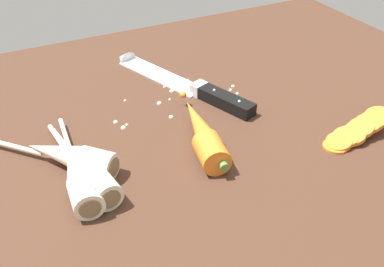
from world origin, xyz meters
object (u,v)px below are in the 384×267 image
at_px(chefs_knife, 176,80).
at_px(parsnip_mid_left, 89,172).
at_px(parsnip_front, 78,173).
at_px(parsnip_mid_right, 70,156).
at_px(whole_carrot, 203,133).
at_px(carrot_slice_stack, 357,131).
at_px(parsnip_back, 81,169).

relative_size(chefs_knife, parsnip_mid_left, 1.64).
relative_size(parsnip_front, parsnip_mid_right, 1.33).
distance_m(whole_carrot, parsnip_mid_left, 0.18).
bearing_deg(whole_carrot, carrot_slice_stack, -22.74).
height_order(parsnip_front, parsnip_back, same).
bearing_deg(parsnip_mid_right, parsnip_mid_left, -73.21).
xyz_separation_m(parsnip_front, parsnip_mid_right, (-0.00, 0.04, 0.00)).
relative_size(parsnip_mid_left, parsnip_mid_right, 1.17).
bearing_deg(carrot_slice_stack, parsnip_front, 168.37).
bearing_deg(whole_carrot, parsnip_mid_left, -176.43).
xyz_separation_m(whole_carrot, parsnip_mid_left, (-0.18, -0.01, -0.00)).
relative_size(whole_carrot, parsnip_mid_right, 1.21).
bearing_deg(parsnip_mid_left, whole_carrot, 3.57).
bearing_deg(parsnip_back, carrot_slice_stack, -12.54).
bearing_deg(parsnip_front, chefs_knife, 40.05).
bearing_deg(whole_carrot, parsnip_front, -177.86).
height_order(parsnip_mid_right, parsnip_back, same).
relative_size(chefs_knife, parsnip_front, 1.45).
relative_size(parsnip_mid_left, carrot_slice_stack, 1.56).
distance_m(whole_carrot, parsnip_back, 0.19).
relative_size(parsnip_front, carrot_slice_stack, 1.77).
bearing_deg(parsnip_mid_left, parsnip_front, 162.97).
bearing_deg(chefs_knife, parsnip_back, -140.14).
height_order(chefs_knife, parsnip_back, parsnip_back).
bearing_deg(chefs_knife, whole_carrot, -103.21).
distance_m(chefs_knife, parsnip_front, 0.32).
bearing_deg(chefs_knife, parsnip_mid_right, -146.38).
relative_size(chefs_knife, carrot_slice_stack, 2.56).
distance_m(chefs_knife, parsnip_mid_left, 0.31).
distance_m(parsnip_front, carrot_slice_stack, 0.43).
height_order(parsnip_back, carrot_slice_stack, parsnip_back).
bearing_deg(carrot_slice_stack, parsnip_mid_left, 168.55).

